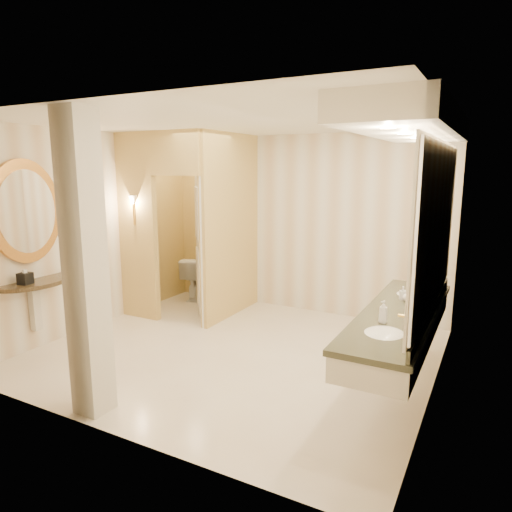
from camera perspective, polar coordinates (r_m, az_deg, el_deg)
The scene contains 16 objects.
floor at distance 5.68m, azimuth -2.62°, elevation -11.84°, with size 4.50×4.50×0.00m, color #F0E3CF.
ceiling at distance 5.27m, azimuth -2.89°, elevation 16.39°, with size 4.50×4.50×0.00m, color white.
wall_back at distance 7.08m, azimuth 5.57°, elevation 3.98°, with size 4.50×0.02×2.70m, color silver.
wall_front at distance 3.76m, azimuth -18.52°, elevation -2.62°, with size 4.50×0.02×2.70m, color silver.
wall_left at distance 6.73m, azimuth -19.47°, elevation 3.05°, with size 0.02×4.00×2.70m, color silver.
wall_right at distance 4.60m, azimuth 22.11°, elevation -0.48°, with size 0.02×4.00×2.70m, color silver.
toilet_closet at distance 6.72m, azimuth -6.88°, elevation 3.88°, with size 1.50×1.55×2.70m.
wall_sconce at distance 6.77m, azimuth -15.10°, elevation 6.59°, with size 0.14×0.14×0.42m.
vanity at distance 4.37m, azimuth 18.52°, elevation 2.90°, with size 0.75×2.64×2.09m.
console_shelf at distance 6.04m, azimuth -26.66°, elevation 1.59°, with size 0.94×0.94×1.92m.
pillar at distance 4.24m, azimuth -20.57°, elevation -1.29°, with size 0.28×0.28×2.70m, color beige.
tissue_box at distance 5.92m, azimuth -26.89°, elevation -2.52°, with size 0.13×0.13×0.13m, color black.
toilet at distance 7.89m, azimuth -7.43°, elevation -2.67°, with size 0.40×0.71×0.72m, color white.
soap_bottle_a at distance 4.90m, azimuth 17.89°, elevation -4.43°, with size 0.06×0.06×0.14m, color beige.
soap_bottle_b at distance 4.84m, azimuth 18.35°, elevation -4.80°, with size 0.09×0.09×0.11m, color silver.
soap_bottle_c at distance 4.11m, azimuth 15.61°, elevation -6.75°, with size 0.08×0.08×0.20m, color #C6B28C.
Camera 1 is at (2.69, -4.50, 2.19)m, focal length 32.00 mm.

